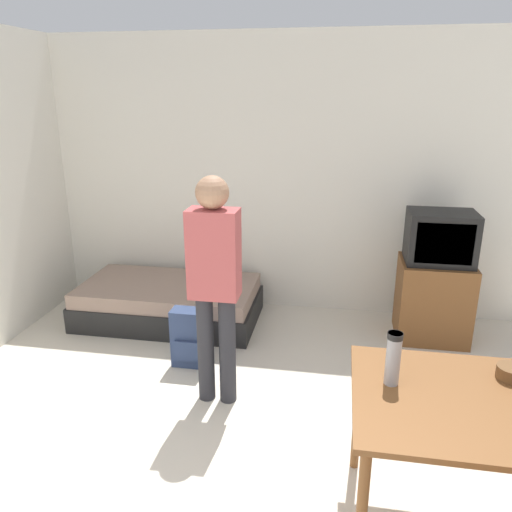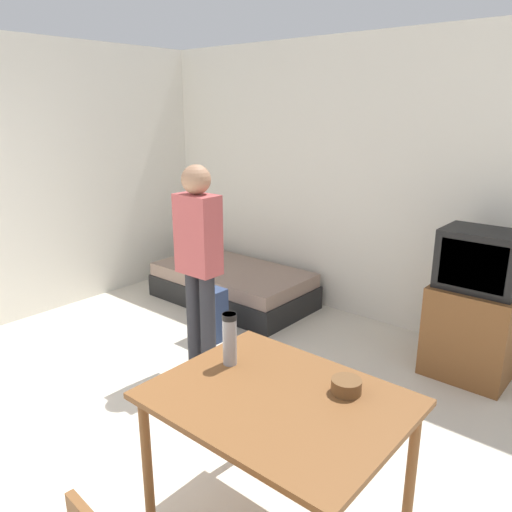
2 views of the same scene
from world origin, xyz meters
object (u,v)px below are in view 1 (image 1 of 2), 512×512
at_px(tv, 435,281).
at_px(daybed, 169,302).
at_px(mate_bowl, 511,373).
at_px(thermos_flask, 393,356).
at_px(dining_table, 472,417).
at_px(person_standing, 215,277).
at_px(backpack, 190,338).

bearing_deg(tv, daybed, -178.28).
bearing_deg(mate_bowl, daybed, 142.57).
relative_size(daybed, tv, 1.46).
bearing_deg(tv, thermos_flask, -105.05).
relative_size(daybed, mate_bowl, 12.15).
bearing_deg(dining_table, person_standing, 148.26).
distance_m(tv, person_standing, 2.17).
distance_m(daybed, mate_bowl, 3.22).
distance_m(tv, dining_table, 2.23).
xyz_separation_m(daybed, backpack, (0.46, -0.79, 0.05)).
relative_size(person_standing, thermos_flask, 5.96).
bearing_deg(backpack, dining_table, -36.61).
xyz_separation_m(daybed, person_standing, (0.79, -1.22, 0.77)).
distance_m(tv, mate_bowl, 2.01).
bearing_deg(thermos_flask, backpack, 138.63).
height_order(dining_table, person_standing, person_standing).
xyz_separation_m(person_standing, thermos_flask, (1.11, -0.84, -0.03)).
relative_size(dining_table, thermos_flask, 4.09).
bearing_deg(mate_bowl, thermos_flask, -166.11).
relative_size(daybed, thermos_flask, 6.21).
height_order(tv, person_standing, person_standing).
bearing_deg(thermos_flask, daybed, 132.73).
bearing_deg(daybed, person_standing, -57.01).
relative_size(tv, thermos_flask, 4.26).
relative_size(thermos_flask, backpack, 0.57).
height_order(daybed, person_standing, person_standing).
height_order(tv, dining_table, tv).
bearing_deg(thermos_flask, mate_bowl, 13.89).
relative_size(dining_table, mate_bowl, 8.00).
bearing_deg(person_standing, backpack, 127.70).
xyz_separation_m(tv, backpack, (-2.02, -0.86, -0.31)).
bearing_deg(daybed, dining_table, -43.20).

